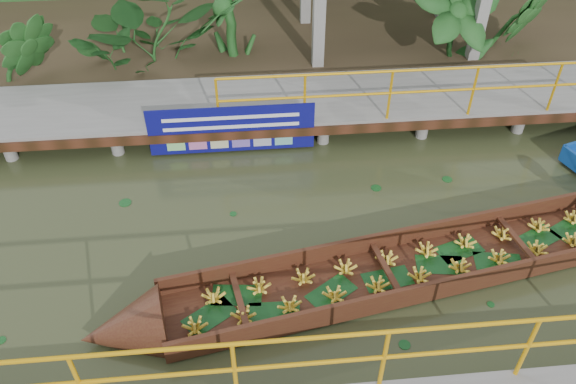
{
  "coord_description": "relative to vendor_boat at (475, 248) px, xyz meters",
  "views": [
    {
      "loc": [
        -0.55,
        -6.4,
        6.41
      ],
      "look_at": [
        0.1,
        0.5,
        0.6
      ],
      "focal_mm": 35.0,
      "sensor_mm": 36.0,
      "label": 1
    }
  ],
  "objects": [
    {
      "name": "ground",
      "position": [
        -2.86,
        0.69,
        -0.26
      ],
      "size": [
        80.0,
        80.0,
        0.0
      ],
      "primitive_type": "plane",
      "color": "#2B3319",
      "rests_on": "ground"
    },
    {
      "name": "land_strip",
      "position": [
        -2.86,
        8.19,
        -0.04
      ],
      "size": [
        30.0,
        8.0,
        0.45
      ],
      "primitive_type": "cube",
      "color": "#2E2317",
      "rests_on": "ground"
    },
    {
      "name": "far_dock",
      "position": [
        -2.84,
        4.12,
        0.22
      ],
      "size": [
        16.0,
        2.06,
        1.66
      ],
      "color": "slate",
      "rests_on": "ground"
    },
    {
      "name": "vendor_boat",
      "position": [
        0.0,
        0.0,
        0.0
      ],
      "size": [
        10.93,
        3.03,
        2.38
      ],
      "rotation": [
        0.0,
        0.0,
        0.18
      ],
      "color": "#3B1710",
      "rests_on": "ground"
    },
    {
      "name": "blue_banner",
      "position": [
        -3.64,
        3.17,
        0.29
      ],
      "size": [
        3.12,
        0.04,
        0.97
      ],
      "color": "#0C0C65",
      "rests_on": "ground"
    },
    {
      "name": "tropical_plants",
      "position": [
        -3.81,
        5.99,
        1.17
      ],
      "size": [
        14.57,
        1.57,
        1.96
      ],
      "color": "#144017",
      "rests_on": "ground"
    }
  ]
}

